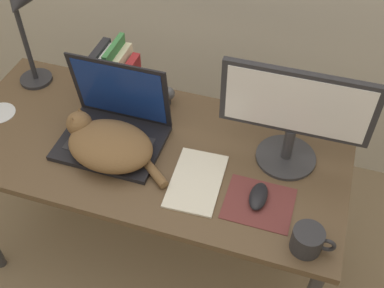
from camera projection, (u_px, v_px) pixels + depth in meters
name	position (u px, v px, depth m)	size (l,w,h in m)	color
desk	(149.00, 160.00, 1.78)	(1.43, 0.65, 0.72)	brown
laptop	(114.00, 127.00, 1.72)	(0.37, 0.28, 0.29)	black
cat	(108.00, 144.00, 1.65)	(0.42, 0.25, 0.13)	brown
external_monitor	(295.00, 114.00, 1.53)	(0.49, 0.21, 0.38)	#333338
mousepad	(259.00, 203.00, 1.55)	(0.22, 0.19, 0.00)	brown
computer_mouse	(258.00, 196.00, 1.55)	(0.06, 0.11, 0.03)	black
book_row	(117.00, 76.00, 1.83)	(0.15, 0.17, 0.25)	#232328
desk_lamp	(21.00, 20.00, 1.73)	(0.17, 0.17, 0.46)	#28282D
notepad	(196.00, 181.00, 1.61)	(0.18, 0.27, 0.01)	silver
webcam	(168.00, 94.00, 1.85)	(0.05, 0.05, 0.08)	#232328
mug	(308.00, 240.00, 1.41)	(0.13, 0.09, 0.08)	#28282D
cd_disc	(0.00, 113.00, 1.85)	(0.12, 0.12, 0.00)	silver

